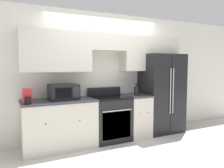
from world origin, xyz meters
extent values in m
plane|color=beige|center=(0.00, 0.00, 0.00)|extent=(12.00, 12.00, 0.00)
cube|color=silver|center=(0.00, 0.66, 1.30)|extent=(8.00, 0.06, 2.60)
cube|color=beige|center=(-1.06, 0.46, 1.77)|extent=(1.29, 0.33, 0.75)
cube|color=beige|center=(-0.05, 0.46, 1.97)|extent=(0.75, 0.33, 0.34)
cube|color=beige|center=(1.02, 0.46, 1.77)|extent=(1.38, 0.33, 0.75)
cube|color=beige|center=(-1.06, 0.31, 0.43)|extent=(1.29, 0.62, 0.85)
cube|color=#383842|center=(-1.06, 0.31, 0.87)|extent=(1.31, 0.64, 0.03)
sphere|color=black|center=(-1.35, 0.00, 0.55)|extent=(0.03, 0.03, 0.03)
sphere|color=black|center=(-0.77, 0.00, 0.55)|extent=(0.03, 0.03, 0.03)
cube|color=beige|center=(0.56, 0.31, 0.43)|extent=(0.47, 0.62, 0.85)
cube|color=#383842|center=(0.56, 0.31, 0.87)|extent=(0.50, 0.64, 0.03)
sphere|color=black|center=(0.46, 0.00, 0.55)|extent=(0.03, 0.03, 0.03)
sphere|color=black|center=(0.67, 0.00, 0.55)|extent=(0.03, 0.03, 0.03)
cube|color=black|center=(-0.05, 0.31, 0.42)|extent=(0.75, 0.62, 0.85)
cube|color=black|center=(-0.05, 0.01, 0.38)|extent=(0.60, 0.01, 0.54)
cube|color=black|center=(-0.05, 0.31, 0.87)|extent=(0.75, 0.62, 0.04)
cube|color=black|center=(-0.05, 0.59, 0.97)|extent=(0.75, 0.04, 0.16)
cylinder|color=silver|center=(-0.05, -0.02, 0.66)|extent=(0.60, 0.02, 0.02)
cube|color=black|center=(1.25, 0.35, 0.88)|extent=(0.91, 0.71, 1.76)
cube|color=black|center=(1.25, 0.00, 0.88)|extent=(0.01, 0.01, 1.62)
cylinder|color=#B7B7BC|center=(1.22, -0.02, 0.97)|extent=(0.02, 0.02, 0.97)
cylinder|color=#B7B7BC|center=(1.29, -0.02, 0.97)|extent=(0.02, 0.02, 0.97)
cube|color=black|center=(-0.96, 0.37, 1.03)|extent=(0.52, 0.41, 0.28)
cube|color=black|center=(-1.01, 0.16, 1.03)|extent=(0.29, 0.01, 0.18)
cube|color=#262628|center=(-0.78, 0.16, 1.03)|extent=(0.11, 0.01, 0.19)
cylinder|color=black|center=(0.54, 0.25, 0.98)|extent=(0.09, 0.09, 0.18)
cylinder|color=black|center=(0.54, 0.25, 1.09)|extent=(0.04, 0.04, 0.05)
cylinder|color=black|center=(0.54, 0.25, 1.13)|extent=(0.04, 0.04, 0.02)
cube|color=#B22323|center=(-1.61, 0.19, 1.00)|extent=(0.14, 0.22, 0.24)
cylinder|color=black|center=(-1.61, 0.08, 0.95)|extent=(0.10, 0.10, 0.11)
camera|label=1|loc=(-1.90, -3.61, 1.51)|focal=35.00mm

